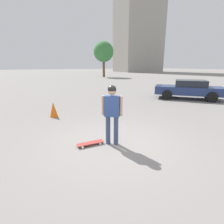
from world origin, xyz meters
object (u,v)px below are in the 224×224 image
at_px(car_parked_near, 189,89).
at_px(skateboard, 90,143).
at_px(traffic_cone, 54,110).
at_px(person, 112,109).

bearing_deg(car_parked_near, skateboard, 69.56).
relative_size(skateboard, traffic_cone, 1.18).
height_order(person, traffic_cone, person).
height_order(car_parked_near, traffic_cone, car_parked_near).
xyz_separation_m(car_parked_near, traffic_cone, (-9.28, -0.04, -0.36)).
bearing_deg(skateboard, traffic_cone, -81.77).
xyz_separation_m(skateboard, traffic_cone, (-0.35, 3.60, 0.28)).
distance_m(person, traffic_cone, 4.02).
relative_size(person, car_parked_near, 0.40).
bearing_deg(traffic_cone, skateboard, -84.45).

